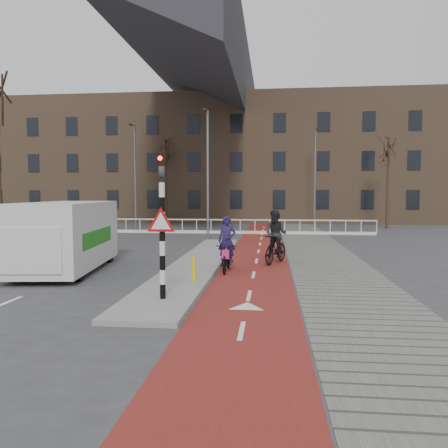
# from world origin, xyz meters

# --- Properties ---
(ground) EXTENTS (120.00, 120.00, 0.00)m
(ground) POSITION_xyz_m (0.00, 0.00, 0.00)
(ground) COLOR #38383A
(ground) RESTS_ON ground
(bike_lane) EXTENTS (2.50, 60.00, 0.01)m
(bike_lane) POSITION_xyz_m (1.50, 10.00, 0.01)
(bike_lane) COLOR maroon
(bike_lane) RESTS_ON ground
(sidewalk) EXTENTS (3.00, 60.00, 0.01)m
(sidewalk) POSITION_xyz_m (4.30, 10.00, 0.01)
(sidewalk) COLOR slate
(sidewalk) RESTS_ON ground
(curb_island) EXTENTS (1.80, 16.00, 0.12)m
(curb_island) POSITION_xyz_m (-0.70, 4.00, 0.06)
(curb_island) COLOR gray
(curb_island) RESTS_ON ground
(traffic_signal) EXTENTS (0.80, 0.80, 3.68)m
(traffic_signal) POSITION_xyz_m (-0.60, -2.02, 1.99)
(traffic_signal) COLOR black
(traffic_signal) RESTS_ON curb_island
(bollard) EXTENTS (0.12, 0.12, 0.73)m
(bollard) POSITION_xyz_m (-0.21, 0.23, 0.48)
(bollard) COLOR yellow
(bollard) RESTS_ON curb_island
(cyclist_near) EXTENTS (0.66, 1.86, 1.93)m
(cyclist_near) POSITION_xyz_m (0.55, 2.54, 0.66)
(cyclist_near) COLOR black
(cyclist_near) RESTS_ON bike_lane
(cyclist_far) EXTENTS (1.28, 2.01, 2.08)m
(cyclist_far) POSITION_xyz_m (2.26, 4.47, 0.87)
(cyclist_far) COLOR black
(cyclist_far) RESTS_ON bike_lane
(van) EXTENTS (2.94, 5.88, 2.43)m
(van) POSITION_xyz_m (-5.10, 2.17, 1.28)
(van) COLOR silver
(van) RESTS_ON ground
(railing) EXTENTS (28.00, 0.10, 0.99)m
(railing) POSITION_xyz_m (-5.00, 17.00, 0.31)
(railing) COLOR silver
(railing) RESTS_ON ground
(townhouse_row) EXTENTS (46.00, 10.00, 15.90)m
(townhouse_row) POSITION_xyz_m (-3.00, 32.00, 7.81)
(townhouse_row) COLOR #7F6047
(townhouse_row) RESTS_ON ground
(tree_mid) EXTENTS (0.29, 0.29, 7.48)m
(tree_mid) POSITION_xyz_m (-7.34, 25.87, 3.74)
(tree_mid) COLOR black
(tree_mid) RESTS_ON ground
(tree_right) EXTENTS (0.22, 0.22, 7.11)m
(tree_right) POSITION_xyz_m (11.14, 22.85, 3.55)
(tree_right) COLOR black
(tree_right) RESTS_ON ground
(streetlight_near) EXTENTS (0.12, 0.12, 7.51)m
(streetlight_near) POSITION_xyz_m (-1.61, 12.81, 3.76)
(streetlight_near) COLOR slate
(streetlight_near) RESTS_ON ground
(streetlight_left) EXTENTS (0.12, 0.12, 8.05)m
(streetlight_left) POSITION_xyz_m (-8.47, 20.73, 4.02)
(streetlight_left) COLOR slate
(streetlight_left) RESTS_ON ground
(streetlight_right) EXTENTS (0.12, 0.12, 8.06)m
(streetlight_right) POSITION_xyz_m (5.70, 24.61, 4.03)
(streetlight_right) COLOR slate
(streetlight_right) RESTS_ON ground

